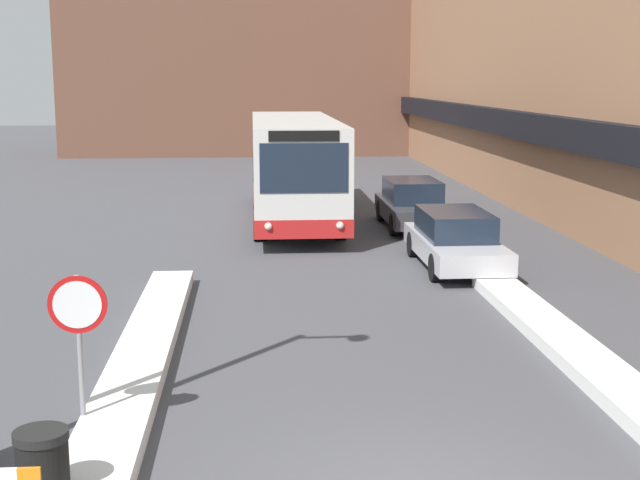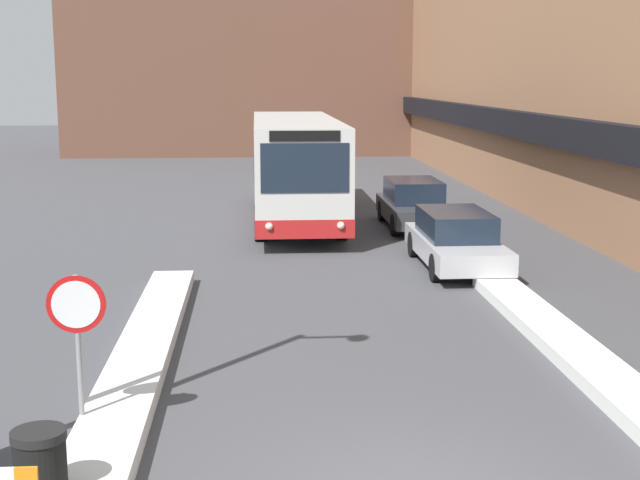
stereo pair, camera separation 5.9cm
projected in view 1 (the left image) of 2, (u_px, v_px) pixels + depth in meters
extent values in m
cube|color=#996B4C|center=(567.00, 72.00, 33.18)|extent=(5.00, 60.00, 9.66)
cube|color=black|center=(493.00, 120.00, 33.29)|extent=(0.50, 60.00, 0.90)
cube|color=brown|center=(280.00, 53.00, 55.17)|extent=(26.00, 8.00, 12.17)
cube|color=silver|center=(132.00, 383.00, 13.31)|extent=(0.90, 14.49, 0.27)
cube|color=silver|center=(294.00, 163.00, 28.99)|extent=(2.62, 11.81, 2.88)
cube|color=red|center=(294.00, 199.00, 29.20)|extent=(2.64, 11.83, 0.50)
cube|color=#192333|center=(294.00, 151.00, 28.91)|extent=(2.65, 10.87, 0.79)
cube|color=#192333|center=(304.00, 168.00, 23.11)|extent=(2.31, 0.03, 1.30)
cube|color=black|center=(304.00, 136.00, 22.96)|extent=(1.84, 0.03, 0.28)
sphere|color=#F2EAC6|center=(268.00, 226.00, 23.30)|extent=(0.20, 0.20, 0.20)
sphere|color=#F2EAC6|center=(340.00, 225.00, 23.44)|extent=(0.20, 0.20, 0.20)
cylinder|color=black|center=(258.00, 223.00, 25.55)|extent=(0.28, 1.04, 1.04)
cylinder|color=black|center=(341.00, 222.00, 25.73)|extent=(0.28, 1.04, 1.04)
cylinder|color=black|center=(257.00, 191.00, 32.73)|extent=(0.28, 1.04, 1.04)
cylinder|color=black|center=(321.00, 190.00, 32.91)|extent=(0.28, 1.04, 1.04)
cube|color=#B7B7BC|center=(455.00, 247.00, 21.92)|extent=(1.76, 4.70, 0.51)
cube|color=#192333|center=(455.00, 224.00, 21.93)|extent=(1.55, 2.59, 0.63)
cylinder|color=black|center=(503.00, 267.00, 20.58)|extent=(0.20, 0.66, 0.66)
cylinder|color=black|center=(435.00, 268.00, 20.46)|extent=(0.20, 0.66, 0.66)
cylinder|color=black|center=(472.00, 243.00, 23.44)|extent=(0.20, 0.66, 0.66)
cylinder|color=black|center=(412.00, 244.00, 23.32)|extent=(0.20, 0.66, 0.66)
cube|color=#38383D|center=(412.00, 211.00, 27.73)|extent=(1.77, 4.46, 0.56)
cube|color=#192333|center=(412.00, 190.00, 27.73)|extent=(1.55, 2.45, 0.68)
cylinder|color=black|center=(447.00, 224.00, 26.47)|extent=(0.20, 0.66, 0.66)
cylinder|color=black|center=(394.00, 225.00, 26.35)|extent=(0.20, 0.66, 0.66)
cylinder|color=black|center=(429.00, 211.00, 29.18)|extent=(0.20, 0.66, 0.66)
cylinder|color=black|center=(381.00, 211.00, 29.07)|extent=(0.20, 0.66, 0.66)
cylinder|color=gray|center=(80.00, 356.00, 11.55)|extent=(0.07, 0.07, 2.15)
cylinder|color=red|center=(77.00, 305.00, 11.41)|extent=(0.76, 0.03, 0.76)
cylinder|color=white|center=(77.00, 305.00, 11.39)|extent=(0.62, 0.01, 0.62)
cylinder|color=black|center=(43.00, 477.00, 9.53)|extent=(0.56, 0.56, 0.85)
cylinder|color=black|center=(41.00, 435.00, 9.44)|extent=(0.59, 0.59, 0.10)
cube|color=white|center=(6.00, 480.00, 8.57)|extent=(0.22, 0.04, 0.24)
cube|color=orange|center=(29.00, 479.00, 8.59)|extent=(0.22, 0.04, 0.24)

